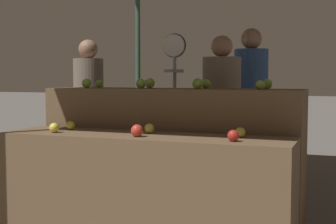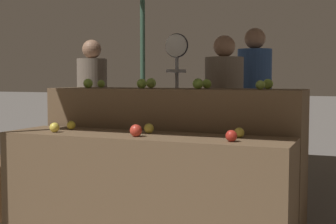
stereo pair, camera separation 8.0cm
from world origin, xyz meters
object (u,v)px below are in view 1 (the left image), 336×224
at_px(produce_scale, 174,82).
at_px(person_customer_left, 89,100).
at_px(person_vendor_at_scale, 221,106).
at_px(person_customer_right, 251,95).

height_order(produce_scale, person_customer_left, person_customer_left).
distance_m(produce_scale, person_vendor_at_scale, 0.54).
xyz_separation_m(person_vendor_at_scale, person_customer_left, (-1.62, 0.14, 0.02)).
xyz_separation_m(produce_scale, person_customer_right, (0.58, 0.93, -0.16)).
distance_m(produce_scale, person_customer_right, 1.11).
distance_m(person_vendor_at_scale, person_customer_right, 0.71).
bearing_deg(produce_scale, person_customer_left, 162.07).
distance_m(produce_scale, person_customer_left, 1.29).
height_order(person_vendor_at_scale, person_customer_right, person_customer_right).
bearing_deg(person_vendor_at_scale, person_customer_left, -3.88).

